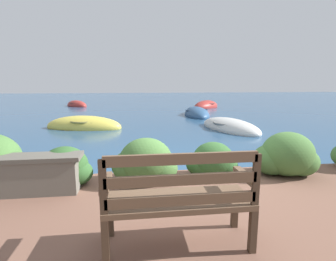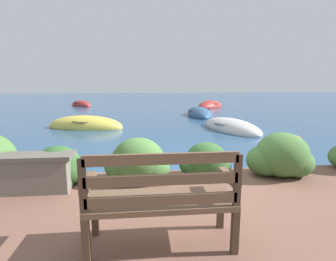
% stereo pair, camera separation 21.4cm
% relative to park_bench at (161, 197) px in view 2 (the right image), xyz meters
% --- Properties ---
extents(ground_plane, '(80.00, 80.00, 0.00)m').
position_rel_park_bench_xyz_m(ground_plane, '(0.44, 2.10, -0.70)').
color(ground_plane, navy).
extents(park_bench, '(1.33, 0.48, 0.93)m').
position_rel_park_bench_xyz_m(park_bench, '(0.00, 0.00, 0.00)').
color(park_bench, '#433123').
rests_on(park_bench, patio_terrace).
extents(hedge_clump_left, '(0.84, 0.60, 0.57)m').
position_rel_park_bench_xyz_m(hedge_clump_left, '(-1.41, 1.69, -0.24)').
color(hedge_clump_left, '#2D5628').
rests_on(hedge_clump_left, patio_terrace).
extents(hedge_clump_centre, '(0.99, 0.71, 0.67)m').
position_rel_park_bench_xyz_m(hedge_clump_centre, '(-0.23, 1.65, -0.19)').
color(hedge_clump_centre, '#426B33').
rests_on(hedge_clump_centre, patio_terrace).
extents(hedge_clump_right, '(0.82, 0.59, 0.56)m').
position_rel_park_bench_xyz_m(hedge_clump_right, '(0.84, 1.75, -0.24)').
color(hedge_clump_right, '#2D5628').
rests_on(hedge_clump_right, patio_terrace).
extents(hedge_clump_far_right, '(1.04, 0.75, 0.71)m').
position_rel_park_bench_xyz_m(hedge_clump_far_right, '(2.04, 1.65, -0.18)').
color(hedge_clump_far_right, '#426B33').
rests_on(hedge_clump_far_right, patio_terrace).
extents(rowboat_nearest, '(2.02, 3.30, 0.71)m').
position_rel_park_bench_xyz_m(rowboat_nearest, '(3.09, 6.99, -0.64)').
color(rowboat_nearest, silver).
rests_on(rowboat_nearest, ground_plane).
extents(rowboat_mid, '(3.04, 1.68, 0.84)m').
position_rel_park_bench_xyz_m(rowboat_mid, '(-2.27, 7.87, -0.63)').
color(rowboat_mid, '#DBC64C').
rests_on(rowboat_mid, ground_plane).
extents(rowboat_far, '(1.33, 3.20, 0.78)m').
position_rel_park_bench_xyz_m(rowboat_far, '(2.86, 11.19, -0.64)').
color(rowboat_far, '#2D517A').
rests_on(rowboat_far, ground_plane).
extents(rowboat_outer, '(2.60, 2.66, 0.88)m').
position_rel_park_bench_xyz_m(rowboat_outer, '(4.51, 15.27, -0.63)').
color(rowboat_outer, '#9E2D28').
rests_on(rowboat_outer, ground_plane).
extents(rowboat_distant, '(2.12, 2.28, 0.74)m').
position_rel_park_bench_xyz_m(rowboat_distant, '(-4.50, 17.51, -0.64)').
color(rowboat_distant, '#9E2D28').
rests_on(rowboat_distant, ground_plane).
extents(mooring_buoy, '(0.40, 0.40, 0.36)m').
position_rel_park_bench_xyz_m(mooring_buoy, '(4.12, 4.57, -0.64)').
color(mooring_buoy, orange).
rests_on(mooring_buoy, ground_plane).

